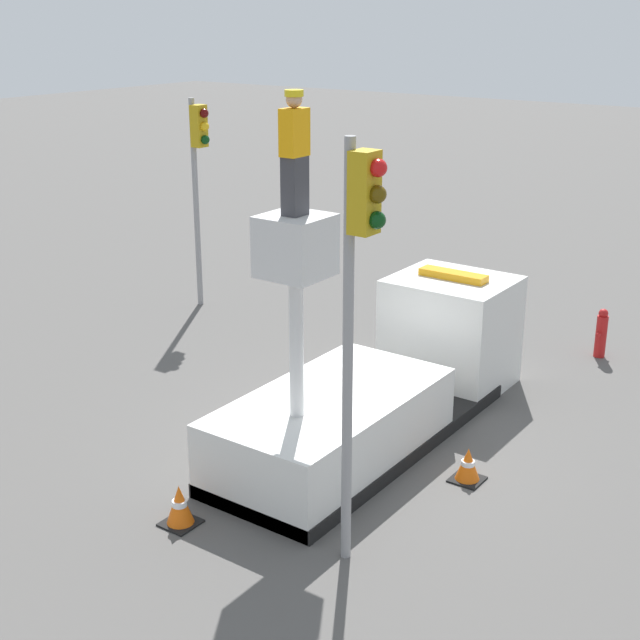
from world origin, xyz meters
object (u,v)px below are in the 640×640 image
at_px(traffic_light_pole, 358,276).
at_px(traffic_light_across, 198,162).
at_px(fire_hydrant, 601,333).
at_px(traffic_cone_rear, 180,506).
at_px(traffic_cone_curbside, 468,465).
at_px(worker, 295,153).
at_px(bucket_truck, 384,385).

height_order(traffic_light_pole, traffic_light_across, traffic_light_pole).
xyz_separation_m(traffic_light_pole, fire_hydrant, (9.47, -0.17, -3.53)).
bearing_deg(traffic_light_across, fire_hydrant, -76.09).
bearing_deg(traffic_cone_rear, traffic_light_pole, -73.86).
bearing_deg(traffic_cone_curbside, fire_hydrant, 1.01).
bearing_deg(fire_hydrant, traffic_light_across, 103.91).
height_order(traffic_cone_rear, traffic_cone_curbside, traffic_cone_rear).
height_order(traffic_light_across, traffic_cone_rear, traffic_light_across).
distance_m(worker, traffic_cone_curbside, 5.70).
relative_size(worker, traffic_light_across, 0.34).
bearing_deg(worker, fire_hydrant, -13.50).
distance_m(traffic_light_across, traffic_cone_rear, 10.89).
height_order(fire_hydrant, traffic_cone_curbside, fire_hydrant).
xyz_separation_m(traffic_light_pole, traffic_light_across, (7.12, 9.30, -0.40)).
distance_m(traffic_light_pole, traffic_cone_rear, 4.62).
distance_m(traffic_cone_rear, traffic_cone_curbside, 4.61).
relative_size(traffic_light_pole, fire_hydrant, 5.27).
relative_size(traffic_light_across, fire_hydrant, 4.74).
distance_m(bucket_truck, traffic_light_across, 8.68).
relative_size(fire_hydrant, traffic_cone_curbside, 1.92).
relative_size(fire_hydrant, traffic_cone_rear, 1.72).
bearing_deg(worker, traffic_light_across, 51.34).
bearing_deg(traffic_cone_rear, fire_hydrant, -15.01).
bearing_deg(traffic_cone_rear, bucket_truck, -9.41).
xyz_separation_m(traffic_light_across, traffic_cone_curbside, (-4.24, -9.59, -3.40)).
bearing_deg(worker, traffic_light_pole, -122.09).
height_order(fire_hydrant, traffic_cone_rear, fire_hydrant).
xyz_separation_m(bucket_truck, worker, (-2.58, 0.00, 4.42)).
bearing_deg(fire_hydrant, traffic_light_pole, 178.98).
bearing_deg(fire_hydrant, bucket_truck, 160.81).
distance_m(bucket_truck, traffic_cone_rear, 4.57).
bearing_deg(traffic_light_pole, traffic_cone_rear, 106.14).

